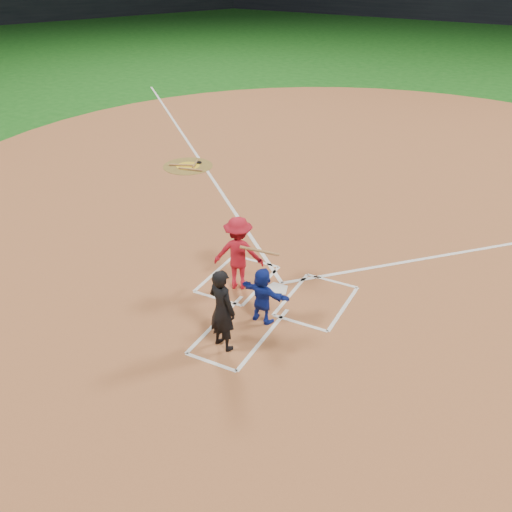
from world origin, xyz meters
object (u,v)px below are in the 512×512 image
at_px(catcher, 262,296).
at_px(home_plate, 276,289).
at_px(on_deck_circle, 188,166).
at_px(batter_at_plate, 238,253).
at_px(umpire, 222,310).

bearing_deg(catcher, home_plate, -70.78).
height_order(on_deck_circle, batter_at_plate, batter_at_plate).
relative_size(on_deck_circle, batter_at_plate, 1.00).
bearing_deg(catcher, on_deck_circle, -39.87).
xyz_separation_m(home_plate, umpire, (-0.04, -2.27, 0.84)).
bearing_deg(batter_at_plate, umpire, -69.17).
relative_size(home_plate, batter_at_plate, 0.35).
distance_m(catcher, umpire, 1.16).
bearing_deg(umpire, batter_at_plate, -52.11).
distance_m(catcher, batter_at_plate, 1.42).
xyz_separation_m(catcher, umpire, (-0.29, -1.09, 0.24)).
bearing_deg(on_deck_circle, catcher, -47.12).
height_order(umpire, batter_at_plate, batter_at_plate).
bearing_deg(umpire, catcher, -87.83).
bearing_deg(catcher, batter_at_plate, -33.71).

